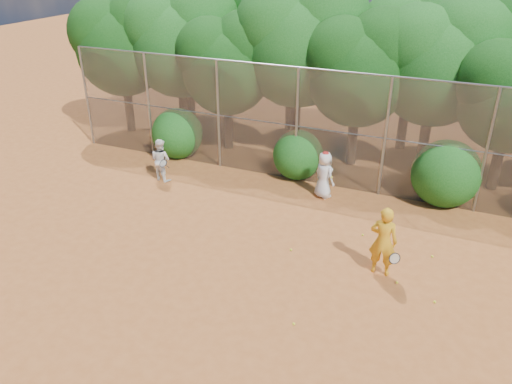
% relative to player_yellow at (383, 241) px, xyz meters
% --- Properties ---
extents(ground, '(80.00, 80.00, 0.00)m').
position_rel_player_yellow_xyz_m(ground, '(-2.89, -1.53, -0.95)').
color(ground, '#9B5223').
rests_on(ground, ground).
extents(fence_back, '(20.05, 0.09, 4.03)m').
position_rel_player_yellow_xyz_m(fence_back, '(-3.01, 4.47, 1.10)').
color(fence_back, gray).
rests_on(fence_back, ground).
extents(tree_0, '(4.38, 3.81, 6.00)m').
position_rel_player_yellow_xyz_m(tree_0, '(-12.34, 6.51, 2.98)').
color(tree_0, black).
rests_on(tree_0, ground).
extents(tree_1, '(4.64, 4.03, 6.35)m').
position_rel_player_yellow_xyz_m(tree_1, '(-9.83, 7.01, 3.21)').
color(tree_1, black).
rests_on(tree_1, ground).
extents(tree_2, '(3.99, 3.47, 5.47)m').
position_rel_player_yellow_xyz_m(tree_2, '(-7.34, 6.31, 2.64)').
color(tree_2, black).
rests_on(tree_2, ground).
extents(tree_3, '(4.89, 4.26, 6.70)m').
position_rel_player_yellow_xyz_m(tree_3, '(-4.83, 7.31, 3.45)').
color(tree_3, black).
rests_on(tree_3, ground).
extents(tree_4, '(4.19, 3.64, 5.73)m').
position_rel_player_yellow_xyz_m(tree_4, '(-2.34, 6.71, 2.81)').
color(tree_4, black).
rests_on(tree_4, ground).
extents(tree_5, '(4.51, 3.92, 6.17)m').
position_rel_player_yellow_xyz_m(tree_5, '(0.16, 7.51, 3.10)').
color(tree_5, black).
rests_on(tree_5, ground).
extents(tree_9, '(4.83, 4.20, 6.62)m').
position_rel_player_yellow_xyz_m(tree_9, '(-10.83, 9.31, 3.39)').
color(tree_9, black).
rests_on(tree_9, ground).
extents(tree_10, '(5.15, 4.48, 7.06)m').
position_rel_player_yellow_xyz_m(tree_10, '(-5.83, 9.52, 3.68)').
color(tree_10, black).
rests_on(tree_10, ground).
extents(tree_11, '(4.64, 4.03, 6.35)m').
position_rel_player_yellow_xyz_m(tree_11, '(-0.83, 9.11, 3.21)').
color(tree_11, black).
rests_on(tree_11, ground).
extents(bush_0, '(2.00, 2.00, 2.00)m').
position_rel_player_yellow_xyz_m(bush_0, '(-8.89, 4.77, 0.05)').
color(bush_0, '#134F15').
rests_on(bush_0, ground).
extents(bush_1, '(1.80, 1.80, 1.80)m').
position_rel_player_yellow_xyz_m(bush_1, '(-3.89, 4.77, -0.05)').
color(bush_1, '#134F15').
rests_on(bush_1, ground).
extents(bush_2, '(2.20, 2.20, 2.20)m').
position_rel_player_yellow_xyz_m(bush_2, '(1.11, 4.77, 0.15)').
color(bush_2, '#134F15').
rests_on(bush_2, ground).
extents(player_yellow, '(0.85, 0.55, 1.90)m').
position_rel_player_yellow_xyz_m(player_yellow, '(0.00, 0.00, 0.00)').
color(player_yellow, gold).
rests_on(player_yellow, ground).
extents(player_teen, '(0.93, 0.84, 1.62)m').
position_rel_player_yellow_xyz_m(player_teen, '(-2.56, 3.56, -0.15)').
color(player_teen, white).
rests_on(player_teen, ground).
extents(player_white, '(0.89, 0.79, 1.53)m').
position_rel_player_yellow_xyz_m(player_white, '(-8.24, 2.56, -0.18)').
color(player_white, white).
rests_on(player_white, ground).
extents(ball_0, '(0.07, 0.07, 0.07)m').
position_rel_player_yellow_xyz_m(ball_0, '(0.50, -0.30, -0.91)').
color(ball_0, yellow).
rests_on(ball_0, ground).
extents(ball_1, '(0.07, 0.07, 0.07)m').
position_rel_player_yellow_xyz_m(ball_1, '(1.19, 1.24, -0.91)').
color(ball_1, yellow).
rests_on(ball_1, ground).
extents(ball_2, '(0.07, 0.07, 0.07)m').
position_rel_player_yellow_xyz_m(ball_2, '(-1.37, -2.75, -0.91)').
color(ball_2, yellow).
rests_on(ball_2, ground).
extents(ball_3, '(0.07, 0.07, 0.07)m').
position_rel_player_yellow_xyz_m(ball_3, '(1.44, -0.71, -0.91)').
color(ball_3, yellow).
rests_on(ball_3, ground).
extents(ball_4, '(0.07, 0.07, 0.07)m').
position_rel_player_yellow_xyz_m(ball_4, '(-2.44, 0.03, -0.91)').
color(ball_4, yellow).
rests_on(ball_4, ground).
extents(ball_5, '(0.07, 0.07, 0.07)m').
position_rel_player_yellow_xyz_m(ball_5, '(-0.79, 1.60, -0.91)').
color(ball_5, yellow).
rests_on(ball_5, ground).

